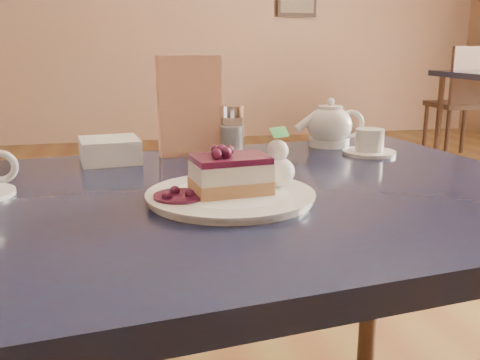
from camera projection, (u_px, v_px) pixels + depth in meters
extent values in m
cube|color=black|center=(221.00, 203.00, 0.93)|extent=(1.31, 0.95, 0.04)
cylinder|color=#322011|center=(371.00, 281.00, 1.52)|extent=(0.05, 0.05, 0.73)
cylinder|color=white|center=(230.00, 196.00, 0.88)|extent=(0.27, 0.27, 0.01)
cube|color=tan|center=(230.00, 186.00, 0.87)|extent=(0.13, 0.10, 0.02)
cube|color=white|center=(230.00, 170.00, 0.86)|extent=(0.13, 0.10, 0.03)
cube|color=#3C102B|center=(230.00, 159.00, 0.86)|extent=(0.13, 0.10, 0.01)
ellipsoid|color=white|center=(277.00, 172.00, 0.90)|extent=(0.06, 0.06, 0.05)
cylinder|color=#3C102B|center=(179.00, 196.00, 0.84)|extent=(0.08, 0.08, 0.01)
torus|color=white|center=(0.00, 167.00, 0.89)|extent=(0.06, 0.01, 0.06)
cylinder|color=white|center=(369.00, 152.00, 1.24)|extent=(0.12, 0.12, 0.01)
cylinder|color=white|center=(370.00, 140.00, 1.24)|extent=(0.07, 0.07, 0.05)
ellipsoid|color=white|center=(330.00, 127.00, 1.34)|extent=(0.11, 0.11, 0.10)
cylinder|color=white|center=(330.00, 105.00, 1.32)|extent=(0.06, 0.06, 0.01)
cylinder|color=white|center=(301.00, 128.00, 1.32)|extent=(0.06, 0.02, 0.05)
cube|color=#FFD8A3|center=(190.00, 106.00, 1.21)|extent=(0.15, 0.05, 0.22)
cylinder|color=white|center=(231.00, 135.00, 1.24)|extent=(0.06, 0.06, 0.09)
cylinder|color=silver|center=(231.00, 111.00, 1.23)|extent=(0.06, 0.06, 0.03)
cube|color=white|center=(110.00, 150.00, 1.16)|extent=(0.14, 0.14, 0.05)
cylinder|color=#322011|center=(438.00, 124.00, 4.40)|extent=(0.05, 0.05, 0.77)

